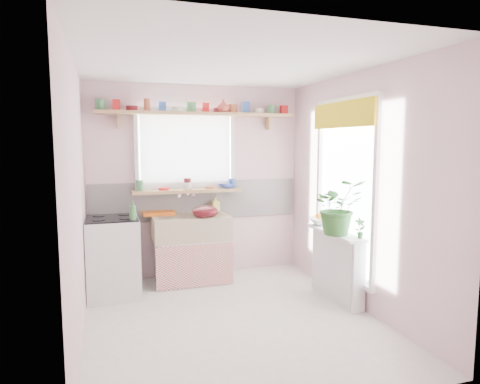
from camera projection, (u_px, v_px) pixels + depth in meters
name	position (u px, v px, depth m)	size (l,w,h in m)	color
room	(264.00, 175.00, 5.13)	(3.20, 3.20, 3.20)	white
sink_unit	(191.00, 248.00, 5.40)	(0.95, 0.65, 1.11)	white
cooker	(113.00, 257.00, 4.88)	(0.58, 0.58, 0.93)	white
radiator_ledge	(337.00, 264.00, 4.81)	(0.22, 0.95, 0.78)	white
windowsill	(188.00, 191.00, 5.50)	(1.40, 0.22, 0.04)	tan
pine_shelf	(198.00, 114.00, 5.42)	(2.52, 0.24, 0.04)	tan
shelf_crockery	(198.00, 108.00, 5.41)	(2.47, 0.11, 0.12)	#3F7F4C
sill_crockery	(187.00, 185.00, 5.49)	(1.35, 0.11, 0.12)	#3F7F4C
dish_tray	(158.00, 213.00, 5.43)	(0.40, 0.30, 0.04)	orange
colander	(205.00, 212.00, 5.20)	(0.32, 0.32, 0.15)	#500D15
jade_plant	(338.00, 207.00, 4.57)	(0.54, 0.47, 0.60)	#2C6528
fruit_bowl	(323.00, 221.00, 5.15)	(0.34, 0.34, 0.08)	silver
herb_pot	(360.00, 228.00, 4.40)	(0.11, 0.08, 0.22)	#296428
soap_bottle_sink	(215.00, 204.00, 5.65)	(0.09, 0.10, 0.21)	#D6D75F
sill_cup	(187.00, 186.00, 5.43)	(0.12, 0.12, 0.10)	silver
sill_bowl	(226.00, 186.00, 5.64)	(0.20, 0.20, 0.06)	#374CB4
shelf_vase	(223.00, 106.00, 5.46)	(0.16, 0.16, 0.16)	#A94034
cooker_bottle	(133.00, 210.00, 4.69)	(0.08, 0.08, 0.21)	#3F7E43
fruit	(323.00, 216.00, 5.15)	(0.20, 0.14, 0.10)	orange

